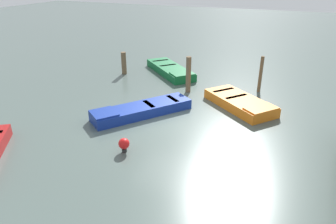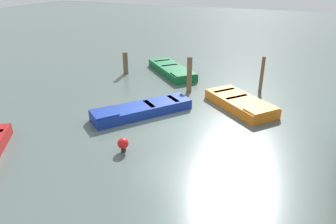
# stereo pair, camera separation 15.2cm
# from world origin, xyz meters

# --- Properties ---
(ground_plane) EXTENTS (80.00, 80.00, 0.00)m
(ground_plane) POSITION_xyz_m (0.00, 0.00, 0.00)
(ground_plane) COLOR #4C5B56
(rowboat_blue) EXTENTS (3.92, 3.30, 0.46)m
(rowboat_blue) POSITION_xyz_m (-0.06, -1.19, 0.22)
(rowboat_blue) COLOR navy
(rowboat_blue) RESTS_ON ground_plane
(rowboat_orange) EXTENTS (3.17, 3.43, 0.46)m
(rowboat_orange) POSITION_xyz_m (-2.36, 2.32, 0.22)
(rowboat_orange) COLOR orange
(rowboat_orange) RESTS_ON ground_plane
(rowboat_green) EXTENTS (3.65, 3.79, 0.46)m
(rowboat_green) POSITION_xyz_m (-5.61, -2.24, 0.22)
(rowboat_green) COLOR #0F602D
(rowboat_green) RESTS_ON ground_plane
(mooring_piling_mid_right) EXTENTS (0.27, 0.27, 1.23)m
(mooring_piling_mid_right) POSITION_xyz_m (-4.54, -4.60, 0.62)
(mooring_piling_mid_right) COLOR brown
(mooring_piling_mid_right) RESTS_ON ground_plane
(mooring_piling_far_right) EXTENTS (0.16, 0.16, 1.73)m
(mooring_piling_far_right) POSITION_xyz_m (-4.61, 2.80, 0.86)
(mooring_piling_far_right) COLOR brown
(mooring_piling_far_right) RESTS_ON ground_plane
(mooring_piling_mid_left) EXTENTS (0.24, 0.24, 1.72)m
(mooring_piling_mid_left) POSITION_xyz_m (-3.25, -0.33, 0.86)
(mooring_piling_mid_left) COLOR brown
(mooring_piling_mid_left) RESTS_ON ground_plane
(marker_buoy) EXTENTS (0.36, 0.36, 0.48)m
(marker_buoy) POSITION_xyz_m (2.68, -0.39, 0.29)
(marker_buoy) COLOR #262626
(marker_buoy) RESTS_ON ground_plane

